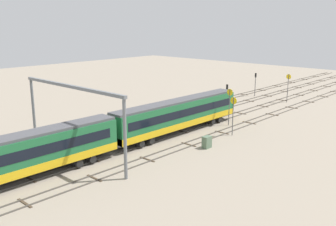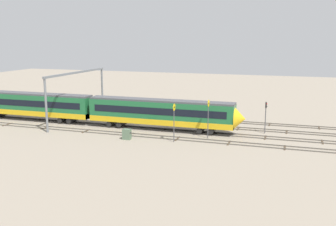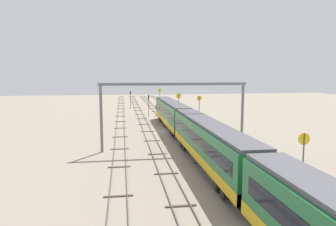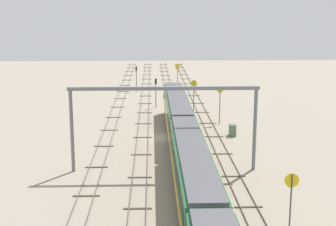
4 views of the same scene
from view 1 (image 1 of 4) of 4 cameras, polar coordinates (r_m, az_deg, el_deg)
ground_plane at (r=54.93m, az=-2.51°, el=-3.24°), size 191.39×191.39×0.00m
track_near_foreground at (r=50.36m, az=3.13°, el=-4.73°), size 175.39×2.40×0.16m
track_with_train at (r=53.33m, az=-0.74°, el=-3.66°), size 175.39×2.40×0.16m
track_middle at (r=56.54m, az=-4.18°, el=-2.70°), size 175.39×2.40×0.16m
track_second_far at (r=59.94m, az=-7.23°, el=-1.83°), size 175.39×2.40×0.16m
overhead_gantry at (r=45.29m, az=-14.33°, el=1.44°), size 0.40×19.34×8.82m
speed_sign_near_foreground at (r=59.57m, az=9.25°, el=1.74°), size 0.14×1.04×5.82m
speed_sign_mid_trackside at (r=79.81m, az=17.66°, el=4.20°), size 0.14×1.02×5.75m
speed_sign_far_trackside at (r=54.33m, az=9.80°, el=0.41°), size 0.14×1.02×5.58m
signal_light_trackside_approach at (r=69.21m, az=8.88°, el=2.86°), size 0.31×0.32×4.96m
signal_light_trackside_departure at (r=85.01m, az=13.05°, el=4.69°), size 0.31×0.32×5.08m
relay_cabinet at (r=49.11m, az=5.88°, el=-4.39°), size 1.20×0.80×1.56m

